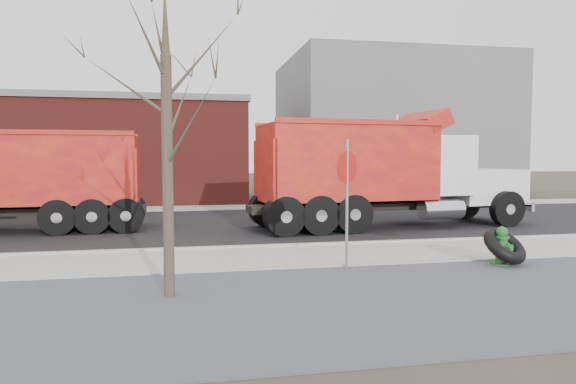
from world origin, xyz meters
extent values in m
plane|color=#383328|center=(0.00, 0.00, 0.00)|extent=(120.00, 120.00, 0.00)
cube|color=slate|center=(0.00, -3.50, 0.01)|extent=(60.00, 5.00, 0.03)
cube|color=#9E9B93|center=(0.00, 0.25, 0.03)|extent=(60.00, 2.50, 0.06)
cube|color=#9E9B93|center=(0.00, 1.55, 0.06)|extent=(60.00, 0.15, 0.11)
cube|color=black|center=(0.00, 6.30, 0.01)|extent=(60.00, 9.40, 0.02)
cube|color=#9E9B93|center=(0.00, 12.00, 0.03)|extent=(60.00, 2.00, 0.06)
cube|color=slate|center=(9.00, 18.00, 4.00)|extent=(12.00, 10.00, 8.00)
cube|color=maroon|center=(-10.00, 17.00, 2.50)|extent=(20.00, 8.00, 5.00)
cube|color=slate|center=(-10.00, 17.00, 5.15)|extent=(20.20, 8.20, 0.30)
cylinder|color=#382D23|center=(-3.20, -2.60, 2.00)|extent=(0.18, 0.18, 4.00)
cone|color=#382D23|center=(-3.20, -2.60, 4.60)|extent=(0.14, 0.14, 1.20)
cylinder|color=#2A6526|center=(3.76, -1.40, 0.03)|extent=(0.45, 0.45, 0.06)
cylinder|color=#2A6526|center=(3.76, -1.40, 0.34)|extent=(0.24, 0.24, 0.62)
cylinder|color=#2A6526|center=(3.76, -1.40, 0.62)|extent=(0.31, 0.31, 0.05)
sphere|color=#2A6526|center=(3.76, -1.40, 0.72)|extent=(0.25, 0.25, 0.25)
cylinder|color=#2A6526|center=(3.76, -1.40, 0.83)|extent=(0.05, 0.05, 0.06)
cylinder|color=#2A6526|center=(3.60, -1.47, 0.43)|extent=(0.16, 0.16, 0.11)
cylinder|color=#2A6526|center=(3.91, -1.33, 0.43)|extent=(0.16, 0.16, 0.11)
cylinder|color=#2A6526|center=(3.83, -1.56, 0.41)|extent=(0.19, 0.18, 0.15)
torus|color=black|center=(3.80, -1.44, 0.43)|extent=(1.27, 1.25, 0.82)
cylinder|color=gray|center=(0.36, -1.10, 1.36)|extent=(0.06, 0.06, 2.71)
cylinder|color=red|center=(0.36, -1.10, 2.13)|extent=(0.60, 0.47, 0.74)
cube|color=black|center=(3.54, 4.79, 0.71)|extent=(9.24, 1.77, 0.24)
cube|color=silver|center=(7.26, 5.13, 1.31)|extent=(2.55, 2.30, 1.18)
cube|color=silver|center=(8.33, 5.23, 1.31)|extent=(0.23, 1.88, 1.08)
cube|color=silver|center=(5.37, 4.96, 2.06)|extent=(1.94, 2.62, 1.94)
cube|color=black|center=(6.11, 5.03, 2.60)|extent=(0.24, 2.15, 0.86)
cube|color=red|center=(2.14, 4.67, 2.17)|extent=(5.59, 3.06, 2.37)
cylinder|color=silver|center=(4.43, 5.90, 2.55)|extent=(0.16, 0.16, 2.58)
cylinder|color=black|center=(7.35, 6.31, 0.61)|extent=(1.21, 0.43, 1.18)
cylinder|color=black|center=(7.56, 3.99, 0.61)|extent=(1.21, 0.43, 1.18)
cylinder|color=black|center=(0.76, 5.58, 0.61)|extent=(1.21, 0.43, 1.18)
cylinder|color=black|center=(0.95, 3.52, 0.61)|extent=(1.21, 0.43, 1.18)
cube|color=black|center=(-8.17, 5.81, 0.65)|extent=(7.96, 1.22, 0.21)
cube|color=red|center=(-6.91, 5.87, 1.96)|extent=(4.95, 2.55, 2.13)
cylinder|color=black|center=(-5.70, 4.99, 0.55)|extent=(1.08, 0.34, 1.07)
cylinder|color=black|center=(-5.79, 6.85, 0.55)|extent=(1.08, 0.34, 1.07)
camera|label=1|loc=(-2.88, -11.26, 2.36)|focal=32.00mm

